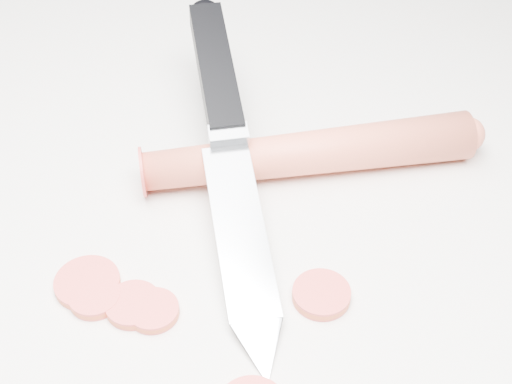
% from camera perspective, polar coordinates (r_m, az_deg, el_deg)
% --- Properties ---
extents(ground, '(2.40, 2.40, 0.00)m').
position_cam_1_polar(ground, '(0.44, -1.41, -6.65)').
color(ground, silver).
rests_on(ground, ground).
extents(carrot, '(0.21, 0.14, 0.03)m').
position_cam_1_polar(carrot, '(0.49, 4.28, 3.15)').
color(carrot, '#D6533A').
rests_on(carrot, ground).
extents(carrot_slice_0, '(0.04, 0.04, 0.01)m').
position_cam_1_polar(carrot_slice_0, '(0.44, -13.35, -7.07)').
color(carrot_slice_0, red).
rests_on(carrot_slice_0, ground).
extents(carrot_slice_1, '(0.03, 0.03, 0.01)m').
position_cam_1_polar(carrot_slice_1, '(0.43, -9.79, -8.88)').
color(carrot_slice_1, red).
rests_on(carrot_slice_1, ground).
extents(carrot_slice_4, '(0.03, 0.03, 0.01)m').
position_cam_1_polar(carrot_slice_4, '(0.43, 5.25, -8.17)').
color(carrot_slice_4, red).
rests_on(carrot_slice_4, ground).
extents(carrot_slice_5, '(0.03, 0.03, 0.01)m').
position_cam_1_polar(carrot_slice_5, '(0.43, -12.76, -8.20)').
color(carrot_slice_5, red).
rests_on(carrot_slice_5, ground).
extents(carrot_slice_7, '(0.03, 0.03, 0.01)m').
position_cam_1_polar(carrot_slice_7, '(0.42, -8.22, -9.38)').
color(carrot_slice_7, red).
rests_on(carrot_slice_7, ground).
extents(kitchen_knife, '(0.18, 0.27, 0.07)m').
position_cam_1_polar(kitchen_knife, '(0.46, -1.92, 3.04)').
color(kitchen_knife, '#B3B5B9').
rests_on(kitchen_knife, ground).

